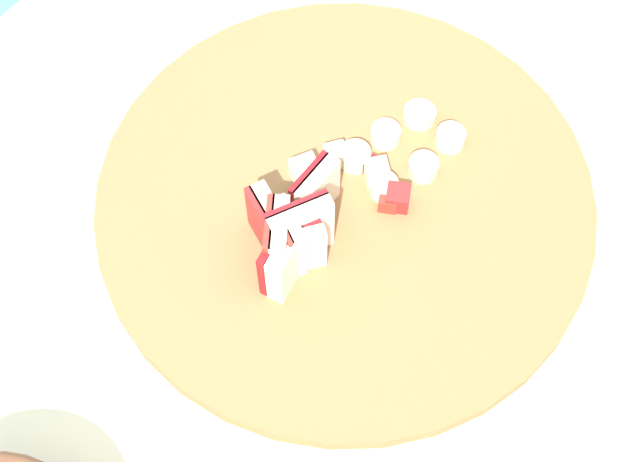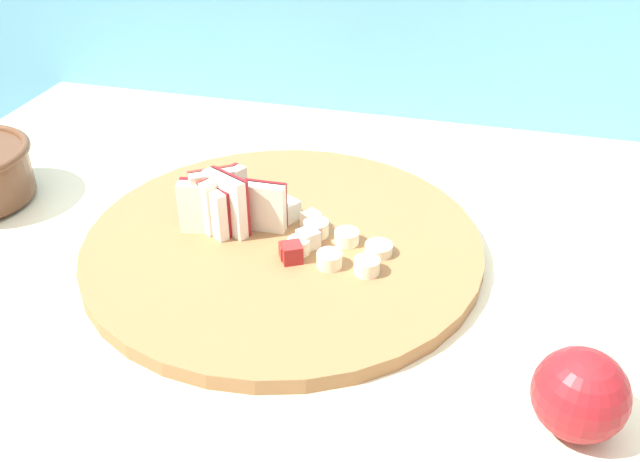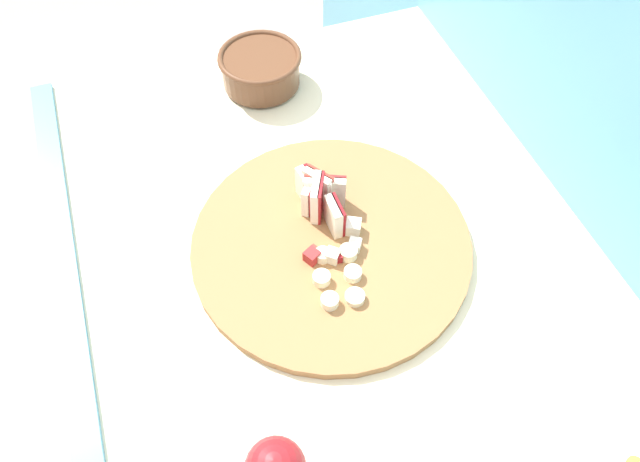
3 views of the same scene
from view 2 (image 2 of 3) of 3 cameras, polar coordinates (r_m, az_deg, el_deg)
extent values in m
cube|color=#5BA3C1|center=(1.16, 8.74, -1.27)|extent=(2.40, 0.04, 1.40)
cylinder|color=olive|center=(0.72, -3.07, -1.08)|extent=(0.41, 0.41, 0.02)
cube|color=maroon|center=(0.72, -8.38, 1.89)|extent=(0.04, 0.03, 0.05)
cube|color=white|center=(0.72, -8.82, 1.73)|extent=(0.04, 0.03, 0.05)
cube|color=maroon|center=(0.72, -7.40, 2.44)|extent=(0.05, 0.03, 0.06)
cube|color=white|center=(0.72, -7.82, 2.23)|extent=(0.05, 0.03, 0.06)
cube|color=maroon|center=(0.72, -4.48, 2.26)|extent=(0.05, 0.01, 0.05)
cube|color=beige|center=(0.72, -4.67, 1.95)|extent=(0.05, 0.01, 0.05)
cube|color=maroon|center=(0.73, -9.94, 2.36)|extent=(0.04, 0.01, 0.06)
cube|color=white|center=(0.73, -10.08, 2.03)|extent=(0.04, 0.02, 0.06)
cube|color=#B22D23|center=(0.73, -8.91, 2.91)|extent=(0.04, 0.03, 0.06)
cube|color=beige|center=(0.73, -8.78, 2.63)|extent=(0.05, 0.04, 0.06)
cube|color=#B22D23|center=(0.73, -8.58, 2.51)|extent=(0.02, 0.04, 0.06)
cube|color=white|center=(0.72, -8.25, 2.34)|extent=(0.03, 0.04, 0.06)
cube|color=#A32323|center=(0.75, -7.79, 3.20)|extent=(0.02, 0.04, 0.06)
cube|color=#EFE5CC|center=(0.74, -7.37, 3.02)|extent=(0.03, 0.04, 0.06)
cube|color=#A32323|center=(0.68, -2.34, -1.80)|extent=(0.03, 0.03, 0.02)
cube|color=#EFE5CC|center=(0.70, -0.90, -0.50)|extent=(0.03, 0.03, 0.02)
cube|color=white|center=(0.73, -0.74, 0.93)|extent=(0.02, 0.02, 0.02)
cube|color=maroon|center=(0.70, -0.61, -0.62)|extent=(0.02, 0.02, 0.01)
cube|color=#EFE5CC|center=(0.74, -2.73, 1.74)|extent=(0.03, 0.03, 0.02)
cube|color=#B22D23|center=(0.68, -2.73, -1.63)|extent=(0.02, 0.02, 0.02)
cylinder|color=#F4EAC6|center=(0.69, -1.79, -1.25)|extent=(0.02, 0.02, 0.02)
cylinder|color=beige|center=(0.67, 0.78, -2.37)|extent=(0.03, 0.03, 0.01)
cylinder|color=#F4EAC6|center=(0.66, 3.91, -2.91)|extent=(0.02, 0.02, 0.02)
cylinder|color=beige|center=(0.72, -0.32, 0.24)|extent=(0.03, 0.03, 0.02)
cylinder|color=#F4EAC6|center=(0.70, 2.23, -0.51)|extent=(0.03, 0.03, 0.01)
cylinder|color=beige|center=(0.69, 4.87, -1.49)|extent=(0.03, 0.03, 0.01)
sphere|color=maroon|center=(0.55, 20.75, -12.54)|extent=(0.07, 0.07, 0.07)
camera|label=1|loc=(0.69, -61.40, 47.11)|focal=54.58mm
camera|label=3|loc=(0.58, 78.35, 50.17)|focal=33.59mm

